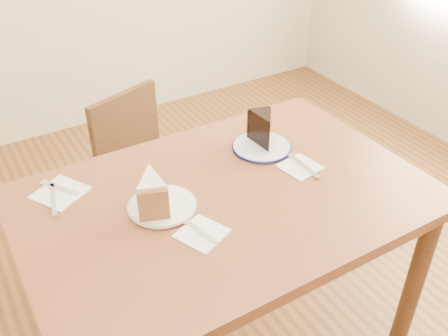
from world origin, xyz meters
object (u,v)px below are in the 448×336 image
(plate_cream, at_px, (162,206))
(carrot_cake, at_px, (152,192))
(table, at_px, (226,220))
(plate_navy, at_px, (262,147))
(chocolate_cake, at_px, (264,131))
(chair_far, at_px, (151,178))

(plate_cream, xyz_separation_m, carrot_cake, (-0.02, 0.01, 0.05))
(table, xyz_separation_m, plate_navy, (0.24, 0.16, 0.10))
(plate_navy, distance_m, chocolate_cake, 0.06)
(table, xyz_separation_m, chocolate_cake, (0.25, 0.16, 0.16))
(table, distance_m, carrot_cake, 0.27)
(chocolate_cake, bearing_deg, plate_cream, 31.60)
(plate_cream, relative_size, plate_navy, 0.99)
(plate_navy, bearing_deg, chocolate_cake, 23.71)
(plate_navy, relative_size, carrot_cake, 1.68)
(plate_cream, relative_size, carrot_cake, 1.66)
(plate_navy, bearing_deg, carrot_cake, -166.50)
(carrot_cake, bearing_deg, plate_cream, 1.75)
(chair_far, relative_size, plate_cream, 4.16)
(plate_cream, height_order, carrot_cake, carrot_cake)
(chair_far, bearing_deg, carrot_cake, 49.73)
(table, relative_size, plate_cream, 6.29)
(carrot_cake, distance_m, chocolate_cake, 0.48)
(chair_far, height_order, plate_navy, chair_far)
(chair_far, distance_m, plate_navy, 0.60)
(chair_far, distance_m, carrot_cake, 0.70)
(plate_cream, height_order, chocolate_cake, chocolate_cake)
(carrot_cake, bearing_deg, chair_far, 89.05)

